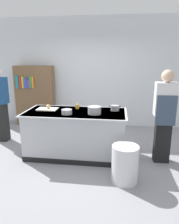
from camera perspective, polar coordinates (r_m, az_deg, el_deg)
The scene contains 12 objects.
ground_plane at distance 4.41m, azimuth -3.64°, elevation -11.30°, with size 10.00×10.00×0.00m, color gray.
back_wall at distance 6.05m, azimuth 0.07°, elevation 10.58°, with size 6.40×0.12×3.00m, color silver.
counter_island at distance 4.23m, azimuth -3.74°, elevation -5.62°, with size 1.98×0.98×0.90m.
cutting_board at distance 4.34m, azimuth -11.35°, elevation 0.78°, with size 0.40×0.28×0.02m, color silver.
onion at distance 4.32m, azimuth -11.09°, elevation 1.48°, with size 0.09×0.09×0.09m, color tan.
stock_pot at distance 3.91m, azimuth 1.35°, elevation 0.49°, with size 0.31×0.25×0.14m.
sauce_pan at distance 4.19m, azimuth 6.89°, elevation 1.08°, with size 0.23×0.17×0.10m.
mixing_bowl at distance 3.92m, azimuth -6.18°, elevation 0.05°, with size 0.20×0.20×0.09m, color #B7BABF.
juice_cup at distance 4.31m, azimuth -3.34°, elevation 1.51°, with size 0.07×0.07×0.10m, color yellow.
trash_bin at distance 3.44m, azimuth 9.56°, elevation -13.71°, with size 0.42×0.42×0.60m, color silver.
person_chef at distance 4.04m, azimuth 19.62°, elevation -0.73°, with size 0.38×0.25×1.72m.
bookshelf at distance 6.24m, azimuth -14.52°, elevation 4.25°, with size 1.10×0.31×1.70m.
Camera 1 is at (0.80, -3.89, 1.92)m, focal length 33.76 mm.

